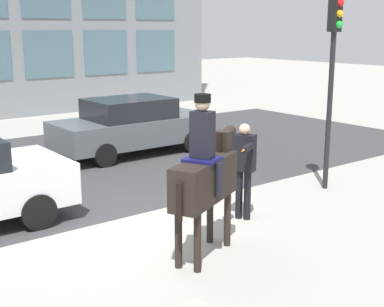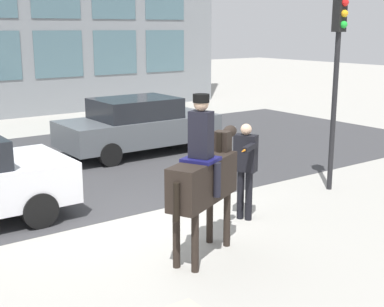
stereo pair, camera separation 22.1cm
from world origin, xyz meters
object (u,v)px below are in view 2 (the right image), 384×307
pedestrian_bystander (246,164)px  traffic_light (337,63)px  mounted_horse_lead (204,175)px  street_car_far_lane (138,125)px

pedestrian_bystander → traffic_light: (2.76, 0.33, 1.68)m
mounted_horse_lead → pedestrian_bystander: size_ratio=1.41×
pedestrian_bystander → traffic_light: size_ratio=0.44×
pedestrian_bystander → street_car_far_lane: pedestrian_bystander is taller
mounted_horse_lead → street_car_far_lane: bearing=42.1°
mounted_horse_lead → traffic_light: bearing=-10.5°
mounted_horse_lead → street_car_far_lane: 7.19m
pedestrian_bystander → street_car_far_lane: bearing=-129.5°
mounted_horse_lead → street_car_far_lane: size_ratio=0.57×
pedestrian_bystander → street_car_far_lane: 5.93m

